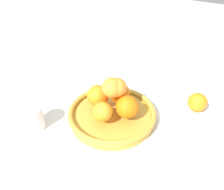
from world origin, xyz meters
name	(u,v)px	position (x,y,z in m)	size (l,w,h in m)	color
ground_plane	(112,118)	(0.00, 0.00, 0.00)	(4.00, 4.00, 0.00)	silver
fruit_bowl	(112,114)	(0.00, 0.00, 0.02)	(0.32, 0.32, 0.04)	gold
orange_pile	(113,97)	(0.00, 0.00, 0.09)	(0.20, 0.19, 0.13)	orange
stray_orange	(197,102)	(-0.25, -0.22, 0.04)	(0.07, 0.07, 0.07)	orange
drinking_glass	(33,118)	(0.21, 0.19, 0.04)	(0.07, 0.07, 0.09)	white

